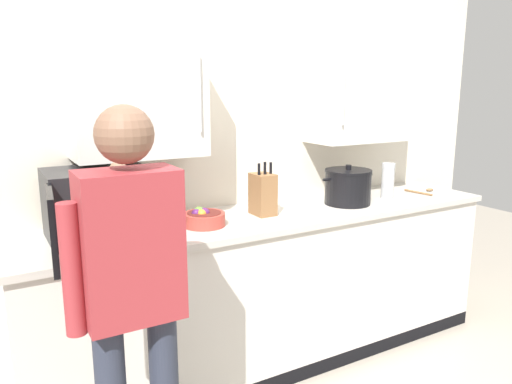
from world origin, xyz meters
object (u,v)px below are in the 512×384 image
(thermos_flask, at_px, (388,181))
(person_figure, at_px, (132,287))
(wooden_spoon, at_px, (424,191))
(microwave_oven, at_px, (94,204))
(knife_block, at_px, (263,194))
(stock_pot, at_px, (348,187))
(fruit_bowl, at_px, (204,218))

(thermos_flask, bearing_deg, person_figure, -160.72)
(wooden_spoon, bearing_deg, thermos_flask, -179.50)
(microwave_oven, xyz_separation_m, thermos_flask, (1.86, -0.07, -0.05))
(thermos_flask, distance_m, knife_block, 0.93)
(wooden_spoon, distance_m, person_figure, 2.34)
(stock_pot, height_order, person_figure, person_figure)
(microwave_oven, bearing_deg, knife_block, -1.69)
(person_figure, bearing_deg, stock_pot, 23.20)
(microwave_oven, bearing_deg, thermos_flask, -2.25)
(stock_pot, bearing_deg, microwave_oven, 177.52)
(fruit_bowl, relative_size, person_figure, 0.14)
(wooden_spoon, relative_size, stock_pot, 0.56)
(microwave_oven, height_order, wooden_spoon, microwave_oven)
(wooden_spoon, distance_m, fruit_bowl, 1.67)
(person_figure, bearing_deg, thermos_flask, 19.28)
(stock_pot, bearing_deg, person_figure, -156.80)
(person_figure, bearing_deg, fruit_bowl, 48.88)
(microwave_oven, relative_size, knife_block, 2.30)
(microwave_oven, xyz_separation_m, fruit_bowl, (0.54, -0.07, -0.12))
(knife_block, height_order, person_figure, person_figure)
(microwave_oven, relative_size, thermos_flask, 3.06)
(stock_pot, xyz_separation_m, fruit_bowl, (-0.98, -0.01, -0.07))
(thermos_flask, relative_size, fruit_bowl, 1.05)
(microwave_oven, relative_size, person_figure, 0.44)
(stock_pot, bearing_deg, fruit_bowl, -179.51)
(wooden_spoon, bearing_deg, knife_block, 178.10)
(thermos_flask, xyz_separation_m, knife_block, (-0.93, 0.05, 0.00))
(wooden_spoon, height_order, person_figure, person_figure)
(microwave_oven, relative_size, wooden_spoon, 3.30)
(microwave_oven, xyz_separation_m, wooden_spoon, (2.21, -0.07, -0.16))
(thermos_flask, distance_m, stock_pot, 0.33)
(knife_block, height_order, fruit_bowl, knife_block)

